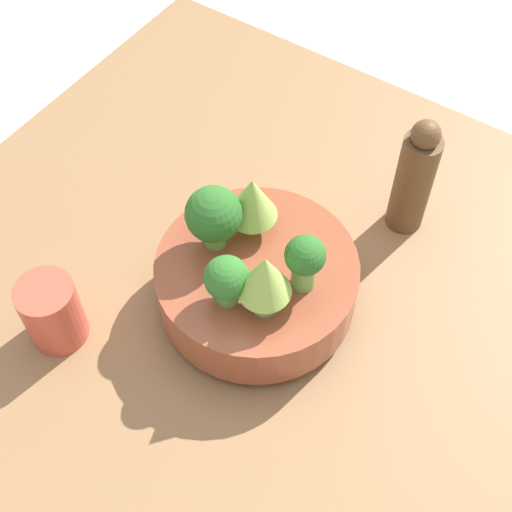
% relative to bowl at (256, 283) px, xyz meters
% --- Properties ---
extents(ground_plane, '(6.00, 6.00, 0.00)m').
position_rel_bowl_xyz_m(ground_plane, '(-0.02, -0.00, -0.09)').
color(ground_plane, silver).
extents(table, '(0.94, 0.88, 0.05)m').
position_rel_bowl_xyz_m(table, '(-0.02, -0.00, -0.07)').
color(table, olive).
rests_on(table, ground_plane).
extents(bowl, '(0.23, 0.23, 0.08)m').
position_rel_bowl_xyz_m(bowl, '(0.00, 0.00, 0.00)').
color(bowl, brown).
rests_on(bowl, table).
extents(romanesco_piece_far, '(0.06, 0.06, 0.09)m').
position_rel_bowl_xyz_m(romanesco_piece_far, '(-0.04, 0.04, 0.09)').
color(romanesco_piece_far, '#7AB256').
rests_on(romanesco_piece_far, bowl).
extents(broccoli_floret_back, '(0.05, 0.05, 0.06)m').
position_rel_bowl_xyz_m(broccoli_floret_back, '(0.00, 0.05, 0.07)').
color(broccoli_floret_back, '#609347').
rests_on(broccoli_floret_back, bowl).
extents(broccoli_floret_left, '(0.04, 0.04, 0.08)m').
position_rel_bowl_xyz_m(broccoli_floret_left, '(-0.06, -0.01, 0.08)').
color(broccoli_floret_left, '#6BA34C').
rests_on(broccoli_floret_left, bowl).
extents(broccoli_floret_right, '(0.06, 0.06, 0.08)m').
position_rel_bowl_xyz_m(broccoli_floret_right, '(0.06, -0.01, 0.08)').
color(broccoli_floret_right, '#6BA34C').
rests_on(broccoli_floret_right, bowl).
extents(romanesco_piece_near, '(0.06, 0.06, 0.08)m').
position_rel_bowl_xyz_m(romanesco_piece_near, '(0.03, -0.04, 0.08)').
color(romanesco_piece_near, '#7AB256').
rests_on(romanesco_piece_near, bowl).
extents(cup, '(0.07, 0.07, 0.09)m').
position_rel_bowl_xyz_m(cup, '(0.17, 0.16, 0.00)').
color(cup, '#C64C38').
rests_on(cup, table).
extents(pepper_mill, '(0.05, 0.05, 0.17)m').
position_rel_bowl_xyz_m(pepper_mill, '(-0.09, -0.21, 0.04)').
color(pepper_mill, brown).
rests_on(pepper_mill, table).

